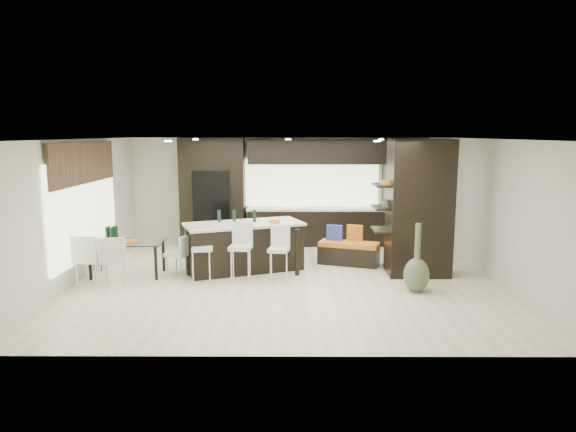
{
  "coord_description": "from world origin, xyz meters",
  "views": [
    {
      "loc": [
        0.05,
        -9.66,
        2.81
      ],
      "look_at": [
        0.0,
        0.6,
        1.15
      ],
      "focal_mm": 32.0,
      "sensor_mm": 36.0,
      "label": 1
    }
  ],
  "objects_px": {
    "stool_mid": "(241,258)",
    "chair_end": "(178,257)",
    "kitchen_island": "(244,246)",
    "dining_table": "(128,259)",
    "floor_vase": "(417,258)",
    "chair_far": "(91,262)",
    "bench": "(349,253)",
    "stool_right": "(279,259)",
    "stool_left": "(203,258)",
    "chair_near": "(115,263)"
  },
  "relations": [
    {
      "from": "kitchen_island",
      "to": "chair_far",
      "type": "distance_m",
      "value": 2.97
    },
    {
      "from": "chair_far",
      "to": "chair_end",
      "type": "distance_m",
      "value": 1.62
    },
    {
      "from": "stool_left",
      "to": "chair_near",
      "type": "bearing_deg",
      "value": -173.56
    },
    {
      "from": "floor_vase",
      "to": "dining_table",
      "type": "bearing_deg",
      "value": 169.28
    },
    {
      "from": "stool_left",
      "to": "dining_table",
      "type": "relative_size",
      "value": 0.62
    },
    {
      "from": "stool_mid",
      "to": "chair_end",
      "type": "bearing_deg",
      "value": 171.42
    },
    {
      "from": "stool_mid",
      "to": "chair_near",
      "type": "bearing_deg",
      "value": -163.77
    },
    {
      "from": "chair_end",
      "to": "dining_table",
      "type": "bearing_deg",
      "value": 111.44
    },
    {
      "from": "chair_near",
      "to": "stool_right",
      "type": "bearing_deg",
      "value": -0.79
    },
    {
      "from": "bench",
      "to": "stool_right",
      "type": "bearing_deg",
      "value": -120.68
    },
    {
      "from": "dining_table",
      "to": "floor_vase",
      "type": "bearing_deg",
      "value": -11.64
    },
    {
      "from": "stool_left",
      "to": "stool_right",
      "type": "relative_size",
      "value": 1.04
    },
    {
      "from": "kitchen_island",
      "to": "chair_far",
      "type": "height_order",
      "value": "kitchen_island"
    },
    {
      "from": "stool_mid",
      "to": "stool_right",
      "type": "xyz_separation_m",
      "value": [
        0.73,
        0.01,
        -0.03
      ]
    },
    {
      "from": "stool_mid",
      "to": "dining_table",
      "type": "bearing_deg",
      "value": 178.27
    },
    {
      "from": "stool_mid",
      "to": "stool_right",
      "type": "distance_m",
      "value": 0.73
    },
    {
      "from": "bench",
      "to": "chair_end",
      "type": "bearing_deg",
      "value": -146.54
    },
    {
      "from": "bench",
      "to": "floor_vase",
      "type": "xyz_separation_m",
      "value": [
        0.99,
        -1.95,
        0.38
      ]
    },
    {
      "from": "chair_near",
      "to": "chair_far",
      "type": "bearing_deg",
      "value": 172.92
    },
    {
      "from": "kitchen_island",
      "to": "stool_mid",
      "type": "relative_size",
      "value": 2.63
    },
    {
      "from": "floor_vase",
      "to": "chair_far",
      "type": "distance_m",
      "value": 5.94
    },
    {
      "from": "stool_left",
      "to": "bench",
      "type": "distance_m",
      "value": 3.21
    },
    {
      "from": "kitchen_island",
      "to": "chair_near",
      "type": "xyz_separation_m",
      "value": [
        -2.28,
        -1.16,
        -0.05
      ]
    },
    {
      "from": "chair_far",
      "to": "chair_end",
      "type": "relative_size",
      "value": 1.19
    },
    {
      "from": "bench",
      "to": "chair_end",
      "type": "relative_size",
      "value": 1.68
    },
    {
      "from": "kitchen_island",
      "to": "stool_mid",
      "type": "distance_m",
      "value": 0.81
    },
    {
      "from": "stool_mid",
      "to": "floor_vase",
      "type": "xyz_separation_m",
      "value": [
        3.2,
        -0.67,
        0.17
      ]
    },
    {
      "from": "kitchen_island",
      "to": "dining_table",
      "type": "height_order",
      "value": "kitchen_island"
    },
    {
      "from": "stool_mid",
      "to": "chair_near",
      "type": "distance_m",
      "value": 2.31
    },
    {
      "from": "stool_right",
      "to": "kitchen_island",
      "type": "bearing_deg",
      "value": 142.7
    },
    {
      "from": "kitchen_island",
      "to": "stool_mid",
      "type": "xyz_separation_m",
      "value": [
        0.0,
        -0.81,
        -0.04
      ]
    },
    {
      "from": "stool_mid",
      "to": "stool_right",
      "type": "bearing_deg",
      "value": 8.46
    },
    {
      "from": "chair_end",
      "to": "chair_near",
      "type": "bearing_deg",
      "value": 147.27
    },
    {
      "from": "stool_mid",
      "to": "stool_left",
      "type": "bearing_deg",
      "value": -172.98
    },
    {
      "from": "floor_vase",
      "to": "chair_near",
      "type": "relative_size",
      "value": 1.4
    },
    {
      "from": "dining_table",
      "to": "chair_end",
      "type": "height_order",
      "value": "chair_end"
    },
    {
      "from": "stool_left",
      "to": "chair_end",
      "type": "bearing_deg",
      "value": 140.17
    },
    {
      "from": "stool_right",
      "to": "stool_left",
      "type": "bearing_deg",
      "value": -169.46
    },
    {
      "from": "bench",
      "to": "floor_vase",
      "type": "distance_m",
      "value": 2.22
    },
    {
      "from": "bench",
      "to": "chair_near",
      "type": "relative_size",
      "value": 1.44
    },
    {
      "from": "chair_far",
      "to": "stool_left",
      "type": "bearing_deg",
      "value": 18.13
    },
    {
      "from": "stool_mid",
      "to": "chair_far",
      "type": "relative_size",
      "value": 1.0
    },
    {
      "from": "floor_vase",
      "to": "dining_table",
      "type": "relative_size",
      "value": 0.87
    },
    {
      "from": "stool_mid",
      "to": "chair_end",
      "type": "height_order",
      "value": "stool_mid"
    },
    {
      "from": "kitchen_island",
      "to": "dining_table",
      "type": "distance_m",
      "value": 2.33
    },
    {
      "from": "stool_left",
      "to": "stool_mid",
      "type": "xyz_separation_m",
      "value": [
        0.73,
        -0.01,
        0.01
      ]
    },
    {
      "from": "stool_right",
      "to": "chair_far",
      "type": "xyz_separation_m",
      "value": [
        -3.46,
        -0.37,
        0.03
      ]
    },
    {
      "from": "stool_mid",
      "to": "chair_end",
      "type": "distance_m",
      "value": 1.34
    },
    {
      "from": "stool_left",
      "to": "floor_vase",
      "type": "relative_size",
      "value": 0.71
    },
    {
      "from": "kitchen_island",
      "to": "dining_table",
      "type": "bearing_deg",
      "value": 169.91
    }
  ]
}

